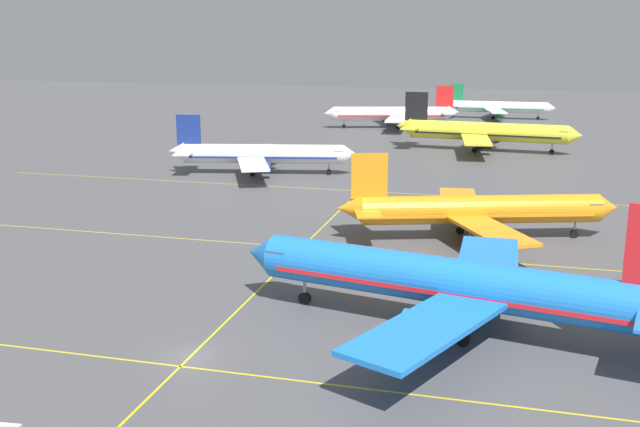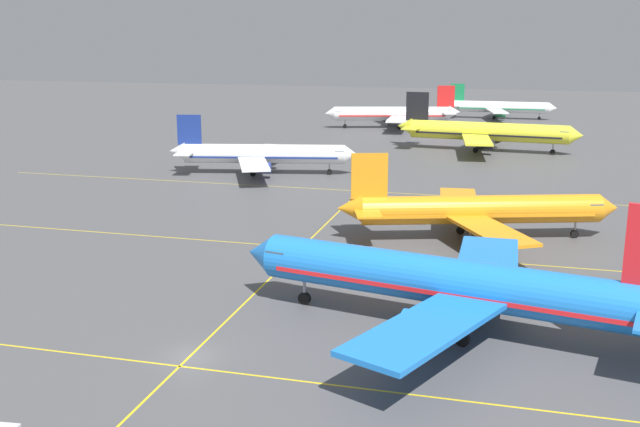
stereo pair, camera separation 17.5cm
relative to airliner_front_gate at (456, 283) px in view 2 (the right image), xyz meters
The scene contains 8 objects.
ground_plane 22.95m from the airliner_front_gate, 151.98° to the right, with size 600.00×600.00×0.00m, color #4C4C4F.
airliner_front_gate is the anchor object (origin of this frame).
airliner_second_row 30.39m from the airliner_front_gate, 89.82° to the left, with size 34.55×29.53×10.99m.
airliner_third_row 76.75m from the airliner_front_gate, 121.65° to the left, with size 34.35×29.17×10.74m.
airliner_far_left_stand 103.17m from the airliner_front_gate, 91.26° to the left, with size 39.84×34.22×12.38m.
airliner_far_right_stand 140.64m from the airliner_front_gate, 101.52° to the left, with size 36.11×30.76×11.38m.
airliner_distant_taxiway 168.24m from the airliner_front_gate, 90.43° to the left, with size 32.65×28.28×10.19m.
taxiway_markings 29.46m from the airliner_front_gate, 133.05° to the left, with size 128.78×111.81×0.01m.
Camera 2 is at (24.14, -50.50, 25.14)m, focal length 41.74 mm.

